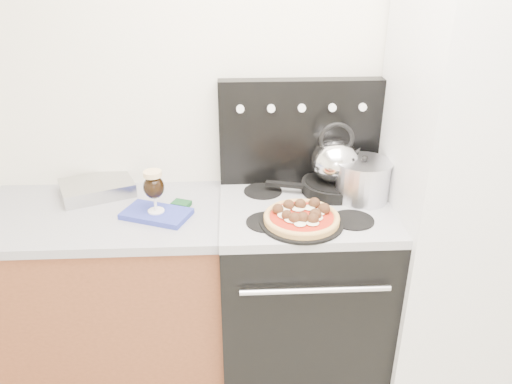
{
  "coord_description": "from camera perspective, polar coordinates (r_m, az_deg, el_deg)",
  "views": [
    {
      "loc": [
        -0.24,
        -0.79,
        1.94
      ],
      "look_at": [
        -0.15,
        1.05,
        1.05
      ],
      "focal_mm": 35.0,
      "sensor_mm": 36.0,
      "label": 1
    }
  ],
  "objects": [
    {
      "name": "room_shell",
      "position": [
        1.31,
        8.18,
        -6.43
      ],
      "size": [
        3.52,
        3.01,
        2.52
      ],
      "color": "silver",
      "rests_on": "ground"
    },
    {
      "name": "base_cabinet",
      "position": [
        2.62,
        -20.16,
        -11.32
      ],
      "size": [
        1.45,
        0.6,
        0.86
      ],
      "primitive_type": "cube",
      "color": "brown",
      "rests_on": "ground"
    },
    {
      "name": "cooktop",
      "position": [
        2.25,
        5.63,
        -1.97
      ],
      "size": [
        0.76,
        0.65,
        0.04
      ],
      "primitive_type": "cube",
      "color": "#ADADB2",
      "rests_on": "stove_body"
    },
    {
      "name": "beer_glass",
      "position": [
        2.16,
        -11.55,
        0.07
      ],
      "size": [
        0.09,
        0.09,
        0.19
      ],
      "primitive_type": null,
      "rotation": [
        0.0,
        0.0,
        -0.01
      ],
      "color": "black",
      "rests_on": "oven_mitt"
    },
    {
      "name": "tea_kettle",
      "position": [
        2.31,
        9.03,
        3.92
      ],
      "size": [
        0.27,
        0.27,
        0.24
      ],
      "primitive_type": null,
      "rotation": [
        0.0,
        0.0,
        -0.27
      ],
      "color": "silver",
      "rests_on": "skillet"
    },
    {
      "name": "fridge",
      "position": [
        2.4,
        22.51,
        -0.66
      ],
      "size": [
        0.64,
        0.68,
        1.9
      ],
      "primitive_type": "cube",
      "color": "silver",
      "rests_on": "ground"
    },
    {
      "name": "countertop",
      "position": [
        2.39,
        -21.78,
        -2.61
      ],
      "size": [
        1.48,
        0.63,
        0.04
      ],
      "primitive_type": "cube",
      "color": "#9A9AA3",
      "rests_on": "base_cabinet"
    },
    {
      "name": "foil_sheet",
      "position": [
        2.48,
        -17.7,
        0.46
      ],
      "size": [
        0.39,
        0.34,
        0.06
      ],
      "primitive_type": "cube",
      "rotation": [
        0.0,
        0.0,
        0.41
      ],
      "color": "silver",
      "rests_on": "countertop"
    },
    {
      "name": "oven_mitt",
      "position": [
        2.21,
        -11.31,
        -2.47
      ],
      "size": [
        0.33,
        0.26,
        0.02
      ],
      "primitive_type": "cube",
      "rotation": [
        0.0,
        0.0,
        -0.39
      ],
      "color": "#2E389F",
      "rests_on": "countertop"
    },
    {
      "name": "stock_pot",
      "position": [
        2.3,
        12.08,
        1.22
      ],
      "size": [
        0.28,
        0.28,
        0.17
      ],
      "primitive_type": "cylinder",
      "rotation": [
        0.0,
        0.0,
        -0.18
      ],
      "color": "silver",
      "rests_on": "cooktop"
    },
    {
      "name": "pizza_pan",
      "position": [
        2.09,
        5.21,
        -3.46
      ],
      "size": [
        0.4,
        0.4,
        0.01
      ],
      "primitive_type": "cylinder",
      "rotation": [
        0.0,
        0.0,
        0.17
      ],
      "color": "black",
      "rests_on": "cooktop"
    },
    {
      "name": "stove_body",
      "position": [
        2.49,
        5.17,
        -11.37
      ],
      "size": [
        0.76,
        0.65,
        0.88
      ],
      "primitive_type": "cube",
      "color": "black",
      "rests_on": "ground"
    },
    {
      "name": "backguard",
      "position": [
        2.39,
        4.98,
        6.86
      ],
      "size": [
        0.76,
        0.08,
        0.5
      ],
      "primitive_type": "cube",
      "color": "black",
      "rests_on": "cooktop"
    },
    {
      "name": "skillet",
      "position": [
        2.37,
        8.79,
        0.63
      ],
      "size": [
        0.36,
        0.36,
        0.05
      ],
      "primitive_type": "cylinder",
      "rotation": [
        0.0,
        0.0,
        -0.27
      ],
      "color": "black",
      "rests_on": "cooktop"
    },
    {
      "name": "pizza",
      "position": [
        2.07,
        5.24,
        -2.79
      ],
      "size": [
        0.34,
        0.34,
        0.04
      ],
      "primitive_type": null,
      "rotation": [
        0.0,
        0.0,
        -0.07
      ],
      "color": "#E3A268",
      "rests_on": "pizza_pan"
    }
  ]
}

